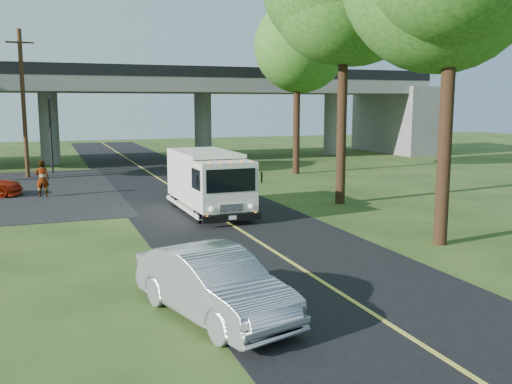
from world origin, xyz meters
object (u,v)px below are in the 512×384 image
step_van (208,180)px  silver_sedan (214,284)px  tree_right_far (301,44)px  traffic_signal (50,124)px  pedestrian (42,179)px  utility_pole (23,103)px

step_van → silver_sedan: (-3.17, -11.50, -0.65)m
tree_right_far → silver_sedan: size_ratio=2.43×
traffic_signal → step_van: traffic_signal is taller
step_van → pedestrian: (-6.53, 6.83, -0.49)m
traffic_signal → tree_right_far: bearing=-22.1°
utility_pole → step_van: bearing=-64.0°
step_van → silver_sedan: 11.94m
step_van → traffic_signal: bearing=108.0°
tree_right_far → pedestrian: 17.98m
traffic_signal → utility_pole: utility_pole is taller
silver_sedan → tree_right_far: bearing=44.9°
tree_right_far → utility_pole: bearing=166.0°
silver_sedan → step_van: bearing=58.6°
utility_pole → pedestrian: (0.84, -8.28, -3.69)m
tree_right_far → pedestrian: bearing=-165.5°
tree_right_far → pedestrian: tree_right_far is taller
traffic_signal → pedestrian: traffic_signal is taller
traffic_signal → pedestrian: size_ratio=2.87×
step_van → utility_pole: bearing=115.1°
traffic_signal → step_van: 18.18m
utility_pole → pedestrian: utility_pole is taller
utility_pole → step_van: 17.11m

